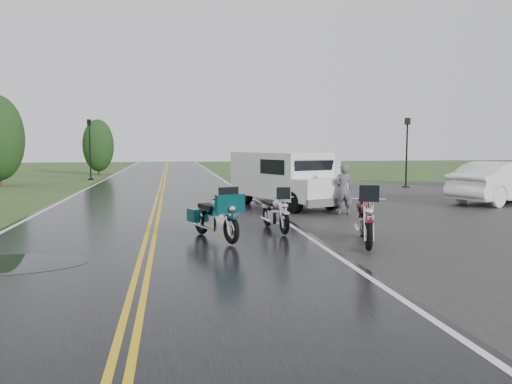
# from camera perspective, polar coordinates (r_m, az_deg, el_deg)

# --- Properties ---
(ground) EXTENTS (120.00, 120.00, 0.00)m
(ground) POSITION_cam_1_polar(r_m,az_deg,el_deg) (11.58, -12.17, -6.06)
(ground) COLOR #2D471E
(ground) RESTS_ON ground
(road) EXTENTS (8.00, 100.00, 0.04)m
(road) POSITION_cam_1_polar(r_m,az_deg,el_deg) (21.46, -11.01, -0.77)
(road) COLOR black
(road) RESTS_ON ground
(parking_pad) EXTENTS (14.00, 24.00, 0.03)m
(parking_pad) POSITION_cam_1_polar(r_m,az_deg,el_deg) (19.53, 22.85, -1.70)
(parking_pad) COLOR black
(parking_pad) RESTS_ON ground
(motorcycle_red) EXTENTS (1.48, 2.44, 1.36)m
(motorcycle_red) POSITION_cam_1_polar(r_m,az_deg,el_deg) (10.67, 12.79, -3.34)
(motorcycle_red) COLOR maroon
(motorcycle_red) RESTS_ON ground
(motorcycle_teal) EXTENTS (1.53, 2.32, 1.29)m
(motorcycle_teal) POSITION_cam_1_polar(r_m,az_deg,el_deg) (11.14, -2.86, -3.03)
(motorcycle_teal) COLOR #05363A
(motorcycle_teal) RESTS_ON ground
(motorcycle_silver) EXTENTS (0.92, 2.02, 1.16)m
(motorcycle_silver) POSITION_cam_1_polar(r_m,az_deg,el_deg) (12.36, 3.27, -2.50)
(motorcycle_silver) COLOR #B3B4BB
(motorcycle_silver) RESTS_ON ground
(van_white) EXTENTS (3.78, 5.60, 2.06)m
(van_white) POSITION_cam_1_polar(r_m,az_deg,el_deg) (16.47, 4.40, 1.02)
(van_white) COLOR white
(van_white) RESTS_ON ground
(person_at_van) EXTENTS (0.62, 0.43, 1.64)m
(person_at_van) POSITION_cam_1_polar(r_m,az_deg,el_deg) (16.39, 9.96, 0.19)
(person_at_van) COLOR #56555B
(person_at_van) RESTS_ON ground
(sedan_white) EXTENTS (5.19, 3.42, 1.62)m
(sedan_white) POSITION_cam_1_polar(r_m,az_deg,el_deg) (21.57, 26.43, 0.90)
(sedan_white) COLOR white
(sedan_white) RESTS_ON ground
(lamp_post_far_left) EXTENTS (0.34, 0.34, 4.02)m
(lamp_post_far_left) POSITION_cam_1_polar(r_m,az_deg,el_deg) (34.70, -18.44, 4.64)
(lamp_post_far_left) COLOR black
(lamp_post_far_left) RESTS_ON ground
(lamp_post_far_right) EXTENTS (0.32, 0.32, 3.77)m
(lamp_post_far_right) POSITION_cam_1_polar(r_m,az_deg,el_deg) (27.87, 16.84, 4.33)
(lamp_post_far_right) COLOR black
(lamp_post_far_right) RESTS_ON ground
(tree_left_far) EXTENTS (2.39, 2.39, 3.67)m
(tree_left_far) POSITION_cam_1_polar(r_m,az_deg,el_deg) (40.76, -17.57, 4.48)
(tree_left_far) COLOR #1E3D19
(tree_left_far) RESTS_ON ground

